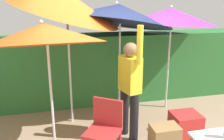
# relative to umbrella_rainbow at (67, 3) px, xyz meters

# --- Properties ---
(ground_plane) EXTENTS (24.00, 24.00, 0.00)m
(ground_plane) POSITION_rel_umbrella_rainbow_xyz_m (0.65, -0.80, -2.15)
(ground_plane) COLOR #9E8466
(hedge_row) EXTENTS (8.00, 0.70, 1.49)m
(hedge_row) POSITION_rel_umbrella_rainbow_xyz_m (0.65, 0.83, -1.40)
(hedge_row) COLOR #2D7033
(hedge_row) RESTS_ON ground_plane
(umbrella_rainbow) EXTENTS (1.95, 1.91, 2.65)m
(umbrella_rainbow) POSITION_rel_umbrella_rainbow_xyz_m (0.00, 0.00, 0.00)
(umbrella_rainbow) COLOR silver
(umbrella_rainbow) RESTS_ON ground_plane
(umbrella_orange) EXTENTS (1.69, 1.71, 2.10)m
(umbrella_orange) POSITION_rel_umbrella_rainbow_xyz_m (-0.37, -0.88, -0.37)
(umbrella_orange) COLOR silver
(umbrella_orange) RESTS_ON ground_plane
(umbrella_yellow) EXTENTS (1.72, 1.71, 2.13)m
(umbrella_yellow) POSITION_rel_umbrella_rainbow_xyz_m (1.96, 0.15, -0.25)
(umbrella_yellow) COLOR silver
(umbrella_yellow) RESTS_ON ground_plane
(umbrella_navy) EXTENTS (2.17, 2.13, 2.44)m
(umbrella_navy) POSITION_rel_umbrella_rainbow_xyz_m (0.96, 0.34, -0.20)
(umbrella_navy) COLOR silver
(umbrella_navy) RESTS_ON ground_plane
(person_vendor) EXTENTS (0.31, 0.55, 1.88)m
(person_vendor) POSITION_rel_umbrella_rainbow_xyz_m (0.87, -0.80, -1.22)
(person_vendor) COLOR black
(person_vendor) RESTS_ON ground_plane
(chair_plastic) EXTENTS (0.61, 0.61, 0.89)m
(chair_plastic) POSITION_rel_umbrella_rainbow_xyz_m (0.36, -1.28, -1.64)
(chair_plastic) COLOR #B72D2D
(chair_plastic) RESTS_ON ground_plane
(cooler_box) EXTENTS (0.47, 0.41, 0.39)m
(cooler_box) POSITION_rel_umbrella_rainbow_xyz_m (1.81, -0.95, -1.95)
(cooler_box) COLOR red
(cooler_box) RESTS_ON ground_plane
(crate_cardboard) EXTENTS (0.42, 0.30, 0.40)m
(crate_cardboard) POSITION_rel_umbrella_rainbow_xyz_m (1.29, -1.26, -1.95)
(crate_cardboard) COLOR #9E7A4C
(crate_cardboard) RESTS_ON ground_plane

